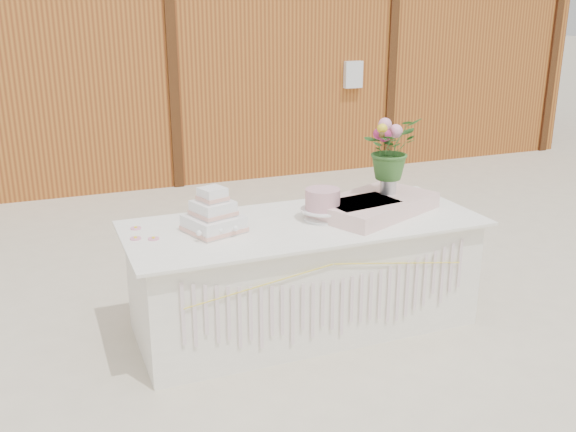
% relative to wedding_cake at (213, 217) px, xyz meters
% --- Properties ---
extents(ground, '(80.00, 80.00, 0.00)m').
position_rel_wedding_cake_xyz_m(ground, '(0.62, -0.03, -0.87)').
color(ground, beige).
rests_on(ground, ground).
extents(barn, '(12.60, 4.60, 3.30)m').
position_rel_wedding_cake_xyz_m(barn, '(0.61, 5.96, 0.81)').
color(barn, '#A76223').
rests_on(barn, ground).
extents(cake_table, '(2.40, 1.00, 0.77)m').
position_rel_wedding_cake_xyz_m(cake_table, '(0.62, -0.04, -0.48)').
color(cake_table, white).
rests_on(cake_table, ground).
extents(wedding_cake, '(0.41, 0.41, 0.29)m').
position_rel_wedding_cake_xyz_m(wedding_cake, '(0.00, 0.00, 0.00)').
color(wedding_cake, white).
rests_on(wedding_cake, cake_table).
extents(pink_cake_stand, '(0.30, 0.30, 0.22)m').
position_rel_wedding_cake_xyz_m(pink_cake_stand, '(0.75, -0.04, 0.02)').
color(pink_cake_stand, white).
rests_on(pink_cake_stand, cake_table).
extents(satin_runner, '(1.00, 0.81, 0.11)m').
position_rel_wedding_cake_xyz_m(satin_runner, '(1.15, -0.04, -0.04)').
color(satin_runner, beige).
rests_on(satin_runner, cake_table).
extents(flower_vase, '(0.12, 0.12, 0.16)m').
position_rel_wedding_cake_xyz_m(flower_vase, '(1.29, 0.03, 0.09)').
color(flower_vase, silver).
rests_on(flower_vase, satin_runner).
extents(bouquet, '(0.49, 0.46, 0.43)m').
position_rel_wedding_cake_xyz_m(bouquet, '(1.29, 0.03, 0.38)').
color(bouquet, '#346528').
rests_on(bouquet, flower_vase).
extents(loose_flowers, '(0.23, 0.37, 0.02)m').
position_rel_wedding_cake_xyz_m(loose_flowers, '(-0.44, 0.11, -0.09)').
color(loose_flowers, pink).
rests_on(loose_flowers, cake_table).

